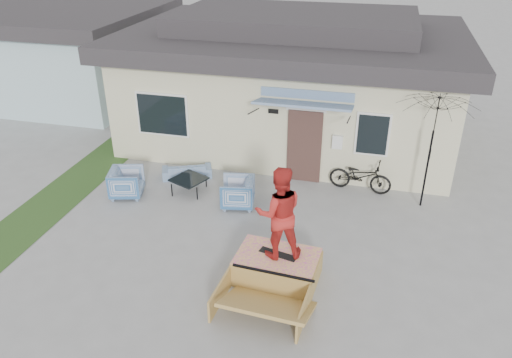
% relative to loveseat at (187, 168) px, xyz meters
% --- Properties ---
extents(ground, '(90.00, 90.00, 0.00)m').
position_rel_loveseat_xyz_m(ground, '(2.29, -3.85, -0.28)').
color(ground, gray).
rests_on(ground, ground).
extents(grass_strip, '(1.40, 8.00, 0.01)m').
position_rel_loveseat_xyz_m(grass_strip, '(-2.91, -1.85, -0.27)').
color(grass_strip, '#25431B').
rests_on(grass_strip, ground).
extents(house, '(10.80, 8.49, 4.10)m').
position_rel_loveseat_xyz_m(house, '(2.29, 4.15, 1.67)').
color(house, beige).
rests_on(house, ground).
extents(neighbor_house, '(8.60, 7.60, 3.50)m').
position_rel_loveseat_xyz_m(neighbor_house, '(-8.21, 6.15, 1.51)').
color(neighbor_house, '#A2C0CA').
rests_on(neighbor_house, ground).
extents(loveseat, '(1.46, 0.94, 0.55)m').
position_rel_loveseat_xyz_m(loveseat, '(0.00, 0.00, 0.00)').
color(loveseat, '#235792').
rests_on(loveseat, ground).
extents(armchair_left, '(0.97, 1.01, 0.85)m').
position_rel_loveseat_xyz_m(armchair_left, '(-1.15, -1.43, 0.15)').
color(armchair_left, '#235792').
rests_on(armchair_left, ground).
extents(armchair_right, '(0.91, 0.95, 0.85)m').
position_rel_loveseat_xyz_m(armchair_right, '(1.88, -1.21, 0.15)').
color(armchair_right, '#235792').
rests_on(armchair_right, ground).
extents(coffee_table, '(1.06, 1.06, 0.40)m').
position_rel_loveseat_xyz_m(coffee_table, '(0.39, -0.82, -0.08)').
color(coffee_table, black).
rests_on(coffee_table, ground).
extents(bicycle, '(1.75, 0.79, 1.08)m').
position_rel_loveseat_xyz_m(bicycle, '(4.90, 0.41, 0.27)').
color(bicycle, black).
rests_on(bicycle, ground).
extents(patio_umbrella, '(2.30, 2.20, 2.20)m').
position_rel_loveseat_xyz_m(patio_umbrella, '(6.52, -0.00, 1.47)').
color(patio_umbrella, black).
rests_on(patio_umbrella, ground).
extents(skate_ramp, '(1.80, 2.32, 0.55)m').
position_rel_loveseat_xyz_m(skate_ramp, '(3.51, -3.85, 0.00)').
color(skate_ramp, '#A88342').
rests_on(skate_ramp, ground).
extents(skateboard, '(0.83, 0.38, 0.05)m').
position_rel_loveseat_xyz_m(skateboard, '(3.51, -3.79, 0.30)').
color(skateboard, black).
rests_on(skateboard, skate_ramp).
extents(skater, '(1.16, 1.02, 1.97)m').
position_rel_loveseat_xyz_m(skater, '(3.51, -3.79, 1.31)').
color(skater, red).
rests_on(skater, skateboard).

